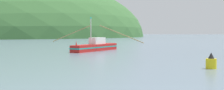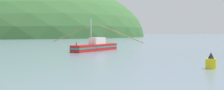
{
  "view_description": "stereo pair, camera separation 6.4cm",
  "coord_description": "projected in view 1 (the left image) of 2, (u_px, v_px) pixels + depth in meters",
  "views": [
    {
      "loc": [
        -2.41,
        -13.38,
        3.0
      ],
      "look_at": [
        -5.51,
        24.66,
        1.4
      ],
      "focal_mm": 53.82,
      "sensor_mm": 36.0,
      "label": 1
    },
    {
      "loc": [
        -2.34,
        -13.38,
        3.0
      ],
      "look_at": [
        -5.51,
        24.66,
        1.4
      ],
      "focal_mm": 53.82,
      "sensor_mm": 36.0,
      "label": 2
    }
  ],
  "objects": [
    {
      "name": "channel_buoy",
      "position": [
        211.0,
        62.0,
        26.63
      ],
      "size": [
        0.84,
        0.84,
        1.3
      ],
      "color": "yellow",
      "rests_on": "ground"
    },
    {
      "name": "hill_far_center",
      "position": [
        7.0,
        35.0,
        240.46
      ],
      "size": [
        130.01,
        104.01,
        66.01
      ],
      "primitive_type": "ellipsoid",
      "color": "#386633",
      "rests_on": "ground"
    },
    {
      "name": "fishing_boat_red",
      "position": [
        95.0,
        46.0,
        50.58
      ],
      "size": [
        14.63,
        10.89,
        5.02
      ],
      "rotation": [
        0.0,
        0.0,
        4.31
      ],
      "color": "red",
      "rests_on": "ground"
    }
  ]
}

